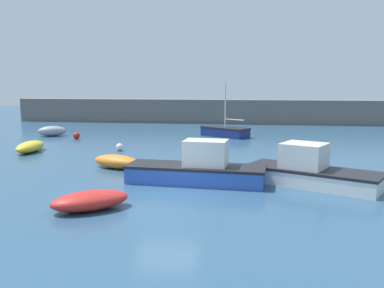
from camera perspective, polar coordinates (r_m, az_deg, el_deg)
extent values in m
cube|color=#2D5170|center=(17.19, -3.40, -7.59)|extent=(120.00, 120.00, 0.20)
cube|color=#66605B|center=(48.32, 4.06, 4.41)|extent=(46.91, 3.00, 2.62)
cube|color=navy|center=(36.11, 4.42, 1.54)|extent=(4.26, 3.58, 0.69)
cube|color=black|center=(36.07, 4.42, 2.18)|extent=(4.35, 3.65, 0.12)
cylinder|color=silver|center=(35.92, 4.46, 5.06)|extent=(0.11, 0.11, 3.75)
cylinder|color=silver|center=(35.43, 5.66, 3.24)|extent=(1.63, 1.13, 0.09)
cube|color=#2D56B7|center=(19.61, 0.49, -4.21)|extent=(6.35, 2.40, 0.71)
cube|color=black|center=(19.53, 0.49, -3.02)|extent=(6.47, 2.44, 0.12)
cube|color=silver|center=(19.33, 1.84, -1.38)|extent=(2.01, 1.49, 1.29)
ellipsoid|color=yellow|center=(30.09, -20.77, -0.33)|extent=(1.50, 3.28, 0.71)
ellipsoid|color=orange|center=(23.25, -10.00, -2.32)|extent=(3.16, 2.22, 0.73)
ellipsoid|color=gray|center=(38.22, -18.16, 1.65)|extent=(2.59, 2.01, 0.87)
cube|color=white|center=(19.87, 15.77, -4.44)|extent=(6.08, 4.43, 0.65)
cube|color=black|center=(19.79, 15.81, -3.35)|extent=(6.20, 4.52, 0.12)
cube|color=silver|center=(19.83, 14.69, -1.66)|extent=(2.38, 2.28, 1.23)
ellipsoid|color=red|center=(16.04, -13.45, -7.34)|extent=(3.14, 2.88, 0.69)
sphere|color=white|center=(29.07, -9.62, -0.41)|extent=(0.50, 0.50, 0.50)
sphere|color=red|center=(35.82, -15.15, 1.09)|extent=(0.55, 0.55, 0.55)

